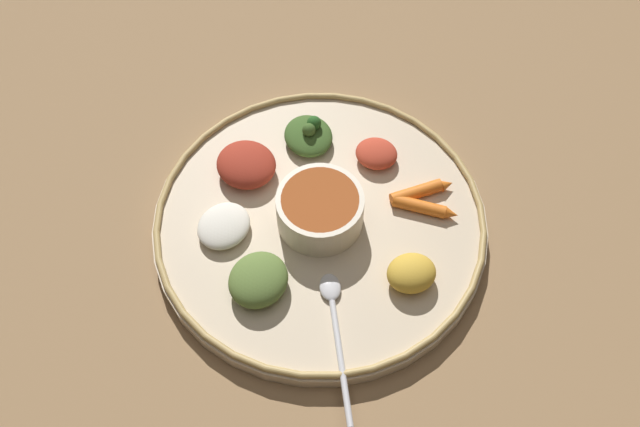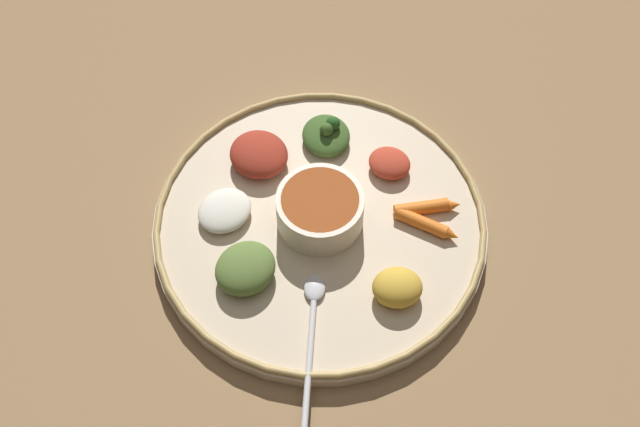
# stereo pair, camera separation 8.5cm
# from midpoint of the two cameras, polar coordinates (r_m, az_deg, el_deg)

# --- Properties ---
(ground_plane) EXTENTS (2.40, 2.40, 0.00)m
(ground_plane) POSITION_cam_midpoint_polar(r_m,az_deg,el_deg) (0.88, 2.76, -1.41)
(ground_plane) COLOR olive
(platter) EXTENTS (0.40, 0.40, 0.02)m
(platter) POSITION_cam_midpoint_polar(r_m,az_deg,el_deg) (0.87, 2.79, -1.09)
(platter) COLOR #C6B293
(platter) RESTS_ON ground_plane
(platter_rim) EXTENTS (0.40, 0.40, 0.01)m
(platter_rim) POSITION_cam_midpoint_polar(r_m,az_deg,el_deg) (0.86, 2.82, -0.65)
(platter_rim) COLOR tan
(platter_rim) RESTS_ON platter
(center_bowl) EXTENTS (0.10, 0.10, 0.05)m
(center_bowl) POSITION_cam_midpoint_polar(r_m,az_deg,el_deg) (0.84, 2.88, 0.13)
(center_bowl) COLOR beige
(center_bowl) RESTS_ON platter
(spoon) EXTENTS (0.18, 0.04, 0.01)m
(spoon) POSITION_cam_midpoint_polar(r_m,az_deg,el_deg) (0.79, 2.45, -8.88)
(spoon) COLOR silver
(spoon) RESTS_ON platter
(greens_pile) EXTENTS (0.07, 0.07, 0.04)m
(greens_pile) POSITION_cam_midpoint_polar(r_m,az_deg,el_deg) (0.92, 3.16, 6.05)
(greens_pile) COLOR #385623
(greens_pile) RESTS_ON platter
(carrot_near_spoon) EXTENTS (0.06, 0.07, 0.02)m
(carrot_near_spoon) POSITION_cam_midpoint_polar(r_m,az_deg,el_deg) (0.86, 11.18, -1.07)
(carrot_near_spoon) COLOR orange
(carrot_near_spoon) RESTS_ON platter
(carrot_outer) EXTENTS (0.02, 0.08, 0.02)m
(carrot_outer) POSITION_cam_midpoint_polar(r_m,az_deg,el_deg) (0.88, 11.14, 0.38)
(carrot_outer) COLOR orange
(carrot_outer) RESTS_ON platter
(mound_rice_white) EXTENTS (0.09, 0.09, 0.02)m
(mound_rice_white) POSITION_cam_midpoint_polar(r_m,az_deg,el_deg) (0.86, -4.78, 0.01)
(mound_rice_white) COLOR silver
(mound_rice_white) RESTS_ON platter
(mound_collards) EXTENTS (0.10, 0.10, 0.03)m
(mound_collards) POSITION_cam_midpoint_polar(r_m,az_deg,el_deg) (0.81, -2.96, -4.60)
(mound_collards) COLOR #567033
(mound_collards) RESTS_ON platter
(mound_beet) EXTENTS (0.10, 0.10, 0.03)m
(mound_beet) POSITION_cam_midpoint_polar(r_m,az_deg,el_deg) (0.90, -2.17, 4.49)
(mound_beet) COLOR maroon
(mound_beet) RESTS_ON platter
(mound_berbere_red) EXTENTS (0.07, 0.07, 0.02)m
(mound_berbere_red) POSITION_cam_midpoint_polar(r_m,az_deg,el_deg) (0.90, 8.21, 3.76)
(mound_berbere_red) COLOR #B73D28
(mound_berbere_red) RESTS_ON platter
(mound_lentil_yellow) EXTENTS (0.05, 0.06, 0.03)m
(mound_lentil_yellow) POSITION_cam_midpoint_polar(r_m,az_deg,el_deg) (0.81, 9.14, -6.04)
(mound_lentil_yellow) COLOR gold
(mound_lentil_yellow) RESTS_ON platter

